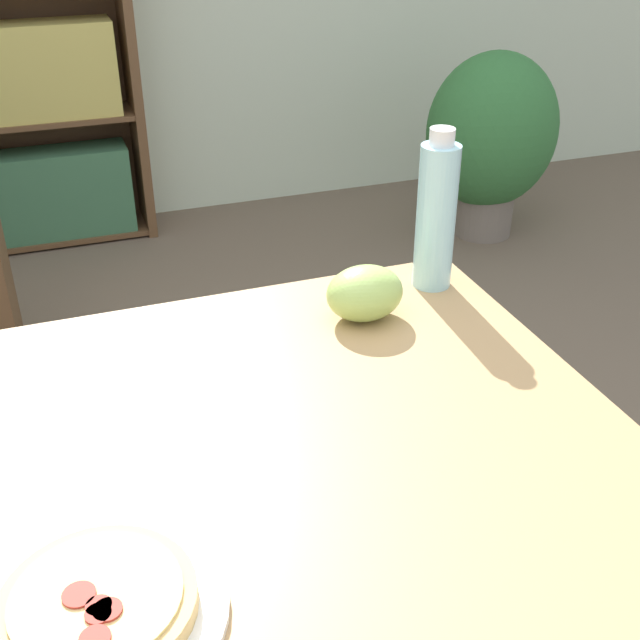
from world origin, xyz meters
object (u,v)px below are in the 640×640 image
grape_bunch (365,293)px  potted_plant_floor (492,137)px  drink_bottle (436,215)px  pizza_on_plate (99,608)px  bookshelf (40,64)px

grape_bunch → potted_plant_floor: size_ratio=0.17×
drink_bottle → pizza_on_plate: bearing=-139.7°
drink_bottle → potted_plant_floor: 1.98m
pizza_on_plate → potted_plant_floor: size_ratio=0.34×
pizza_on_plate → bookshelf: size_ratio=0.17×
grape_bunch → potted_plant_floor: grape_bunch is taller
bookshelf → drink_bottle: bearing=-75.4°
grape_bunch → drink_bottle: (0.16, 0.07, 0.09)m
pizza_on_plate → bookshelf: 2.67m
pizza_on_plate → grape_bunch: 0.67m
pizza_on_plate → drink_bottle: size_ratio=0.91×
drink_bottle → bookshelf: 2.21m
bookshelf → potted_plant_floor: bearing=-18.3°
drink_bottle → bookshelf: bookshelf is taller
potted_plant_floor → pizza_on_plate: bearing=-129.0°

